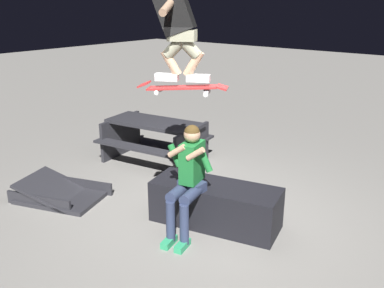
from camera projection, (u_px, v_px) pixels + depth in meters
ground_plane at (206, 216)px, 5.69m from camera, size 40.00×40.00×0.00m
ledge_box_main at (215, 205)px, 5.41m from camera, size 1.74×0.98×0.55m
person_sitting_on_ledge at (188, 176)px, 5.02m from camera, size 0.59×0.79×1.38m
skateboard at (183, 88)px, 4.73m from camera, size 0.99×0.66×0.13m
skater_airborne at (177, 24)px, 4.52m from camera, size 0.63×0.82×1.12m
kicker_ramp at (61, 195)px, 6.17m from camera, size 1.36×1.13×0.39m
picnic_table_back at (155, 135)px, 7.50m from camera, size 1.89×1.60×0.75m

